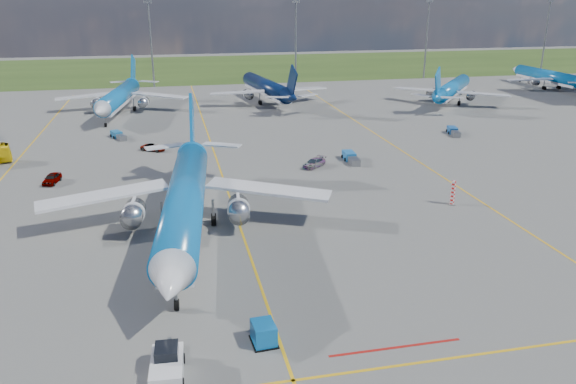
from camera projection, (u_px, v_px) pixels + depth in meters
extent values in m
plane|color=#5D5D5A|center=(249.00, 252.00, 55.34)|extent=(400.00, 400.00, 0.00)
cube|color=#2D4719|center=(185.00, 68.00, 193.64)|extent=(400.00, 80.00, 0.01)
cube|color=gold|center=(219.00, 166.00, 83.00)|extent=(0.25, 160.00, 0.02)
cube|color=gold|center=(293.00, 380.00, 36.90)|extent=(60.00, 0.25, 0.02)
cube|color=gold|center=(17.00, 160.00, 86.24)|extent=(0.25, 120.00, 0.02)
cube|color=gold|center=(385.00, 140.00, 98.20)|extent=(0.25, 120.00, 0.02)
cube|color=#A5140F|center=(395.00, 348.00, 40.33)|extent=(10.00, 0.25, 0.02)
cylinder|color=slate|center=(151.00, 46.00, 151.12)|extent=(0.50, 0.50, 22.00)
cube|color=slate|center=(148.00, 2.00, 147.37)|extent=(2.20, 0.50, 0.80)
cylinder|color=slate|center=(296.00, 43.00, 159.09)|extent=(0.50, 0.50, 22.00)
cube|color=slate|center=(296.00, 1.00, 155.34)|extent=(2.20, 0.50, 0.80)
cylinder|color=slate|center=(426.00, 41.00, 167.07)|extent=(0.50, 0.50, 22.00)
cube|color=slate|center=(430.00, 1.00, 163.32)|extent=(2.20, 0.50, 0.80)
cylinder|color=slate|center=(545.00, 39.00, 175.04)|extent=(0.50, 0.50, 22.00)
cube|color=slate|center=(551.00, 1.00, 171.29)|extent=(2.20, 0.50, 0.80)
cylinder|color=red|center=(453.00, 193.00, 67.40)|extent=(0.50, 0.50, 3.00)
cube|color=silver|center=(167.00, 368.00, 37.11)|extent=(2.34, 4.14, 1.24)
cube|color=black|center=(167.00, 352.00, 37.36)|extent=(1.63, 1.81, 0.86)
cube|color=slate|center=(169.00, 348.00, 39.46)|extent=(0.38, 2.31, 0.19)
cube|color=#0B5EA7|center=(264.00, 333.00, 40.68)|extent=(1.74, 2.11, 1.60)
imported|color=#999999|center=(52.00, 178.00, 75.38)|extent=(2.33, 4.16, 1.34)
imported|color=#999999|center=(153.00, 147.00, 91.14)|extent=(4.47, 3.65, 1.13)
imported|color=#999999|center=(314.00, 163.00, 82.48)|extent=(4.49, 4.30, 1.28)
cube|color=#1B62A7|center=(349.00, 156.00, 86.29)|extent=(1.70, 2.98, 1.23)
cube|color=slate|center=(354.00, 162.00, 83.61)|extent=(1.44, 2.30, 1.01)
cube|color=#196198|center=(116.00, 134.00, 99.77)|extent=(2.34, 3.00, 1.12)
cube|color=slate|center=(122.00, 138.00, 97.75)|extent=(1.92, 2.36, 0.92)
cube|color=#184D91|center=(452.00, 130.00, 102.80)|extent=(2.11, 3.02, 1.16)
cube|color=slate|center=(456.00, 134.00, 100.25)|extent=(1.75, 2.35, 0.95)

